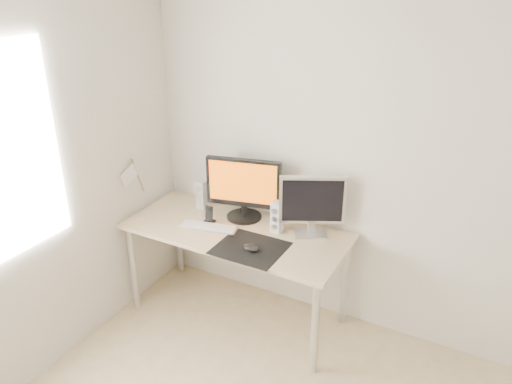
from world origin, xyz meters
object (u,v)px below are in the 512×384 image
(second_monitor, at_px, (312,203))
(speaker_right, at_px, (277,217))
(mouse, at_px, (251,248))
(main_monitor, at_px, (244,187))
(speaker_left, at_px, (202,194))
(keyboard, at_px, (208,227))
(desk, at_px, (236,239))
(phone_dock, at_px, (209,217))

(second_monitor, bearing_deg, speaker_right, -163.19)
(mouse, relative_size, main_monitor, 0.21)
(mouse, height_order, speaker_right, speaker_right)
(main_monitor, relative_size, speaker_right, 2.45)
(speaker_left, relative_size, keyboard, 0.51)
(second_monitor, bearing_deg, keyboard, -159.16)
(main_monitor, height_order, speaker_right, main_monitor)
(second_monitor, height_order, speaker_right, second_monitor)
(mouse, height_order, speaker_left, speaker_left)
(desk, bearing_deg, phone_dock, 178.82)
(desk, height_order, phone_dock, phone_dock)
(speaker_right, relative_size, phone_dock, 1.73)
(desk, bearing_deg, keyboard, -158.95)
(desk, xyz_separation_m, speaker_right, (0.27, 0.12, 0.19))
(main_monitor, bearing_deg, second_monitor, 0.60)
(mouse, relative_size, speaker_right, 0.52)
(main_monitor, bearing_deg, desk, -78.43)
(main_monitor, bearing_deg, mouse, -55.16)
(mouse, distance_m, speaker_left, 0.76)
(desk, relative_size, speaker_left, 7.17)
(main_monitor, relative_size, keyboard, 1.25)
(speaker_left, xyz_separation_m, phone_dock, (0.18, -0.18, -0.07))
(mouse, bearing_deg, phone_dock, 155.02)
(second_monitor, relative_size, phone_dock, 3.37)
(speaker_right, distance_m, keyboard, 0.50)
(speaker_right, bearing_deg, mouse, -95.23)
(speaker_left, xyz_separation_m, keyboard, (0.22, -0.26, -0.10))
(mouse, height_order, keyboard, mouse)
(mouse, xyz_separation_m, speaker_left, (-0.64, 0.40, 0.09))
(mouse, bearing_deg, second_monitor, 56.94)
(mouse, relative_size, second_monitor, 0.27)
(speaker_left, height_order, keyboard, speaker_left)
(desk, distance_m, phone_dock, 0.25)
(mouse, bearing_deg, main_monitor, 124.84)
(second_monitor, bearing_deg, mouse, -123.06)
(phone_dock, bearing_deg, keyboard, -61.76)
(mouse, relative_size, keyboard, 0.27)
(desk, bearing_deg, speaker_left, 155.43)
(mouse, height_order, desk, mouse)
(second_monitor, xyz_separation_m, speaker_right, (-0.23, -0.07, -0.13))
(keyboard, bearing_deg, speaker_right, 22.81)
(speaker_left, relative_size, phone_dock, 1.73)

